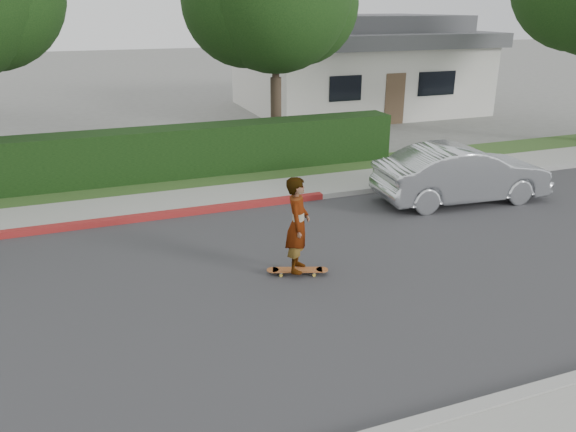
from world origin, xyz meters
TOP-DOWN VIEW (x-y plane):
  - ground at (0.00, 0.00)m, footprint 120.00×120.00m
  - road at (0.00, 0.00)m, footprint 60.00×8.00m
  - curb_near at (0.00, -4.10)m, footprint 60.00×0.20m
  - curb_far at (0.00, 4.10)m, footprint 60.00×0.20m
  - curb_red_section at (-5.00, 4.10)m, footprint 12.00×0.21m
  - sidewalk_far at (0.00, 5.00)m, footprint 60.00×1.60m
  - planting_strip at (0.00, 6.60)m, footprint 60.00×1.60m
  - hedge at (-3.00, 7.20)m, footprint 15.00×1.00m
  - house at (8.00, 16.00)m, footprint 10.60×8.60m
  - skateboard at (-1.20, 0.21)m, footprint 1.15×0.60m
  - skateboarder at (-1.20, 0.21)m, footprint 0.69×0.78m
  - car_silver at (4.24, 2.69)m, footprint 4.50×1.88m

SIDE VIEW (x-z plane):
  - ground at x=0.00m, z-range 0.00..0.00m
  - road at x=0.00m, z-range 0.00..0.01m
  - planting_strip at x=0.00m, z-range 0.00..0.10m
  - sidewalk_far at x=0.00m, z-range 0.00..0.12m
  - curb_near at x=0.00m, z-range 0.00..0.15m
  - curb_far at x=0.00m, z-range 0.00..0.15m
  - curb_red_section at x=-5.00m, z-range 0.00..0.15m
  - skateboard at x=-1.20m, z-range 0.05..0.15m
  - car_silver at x=4.24m, z-range 0.00..1.45m
  - hedge at x=-3.00m, z-range 0.00..1.50m
  - skateboarder at x=-1.20m, z-range 0.12..1.90m
  - house at x=8.00m, z-range -0.05..4.25m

